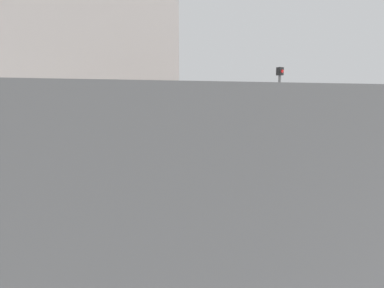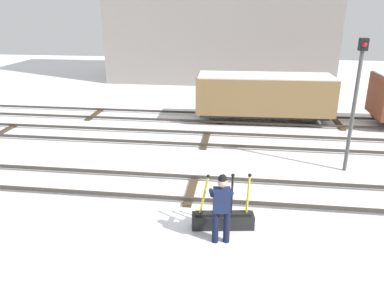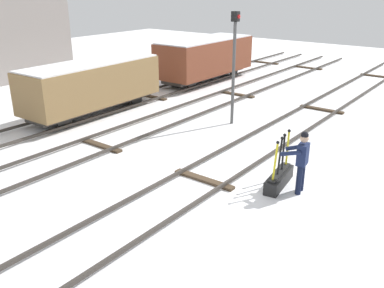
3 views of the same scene
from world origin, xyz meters
name	(u,v)px [view 3 (image 3 of 3)]	position (x,y,z in m)	size (l,w,h in m)	color
ground_plane	(204,181)	(0.00, 0.00, 0.00)	(60.00, 60.00, 0.00)	white
track_main_line	(204,177)	(0.00, 0.00, 0.11)	(44.00, 1.94, 0.18)	#38332D
track_siding_near	(100,143)	(0.00, 4.37, 0.11)	(44.00, 1.94, 0.18)	#38332D
track_siding_far	(46,126)	(0.00, 7.47, 0.11)	(44.00, 1.94, 0.18)	#38332D
switch_lever_frame	(279,177)	(1.02, -1.81, 0.25)	(1.56, 0.58, 1.45)	black
rail_worker	(301,159)	(1.00, -2.39, 0.96)	(0.60, 0.70, 1.71)	#111831
signal_post	(234,58)	(4.86, 2.15, 2.58)	(0.24, 0.32, 4.26)	#4C4C4C
freight_car_far_end	(92,84)	(2.40, 7.47, 1.28)	(6.23, 2.20, 2.21)	#2D2B28
freight_car_mid_siding	(205,57)	(10.42, 7.47, 1.36)	(6.31, 2.32, 2.35)	#2D2B28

